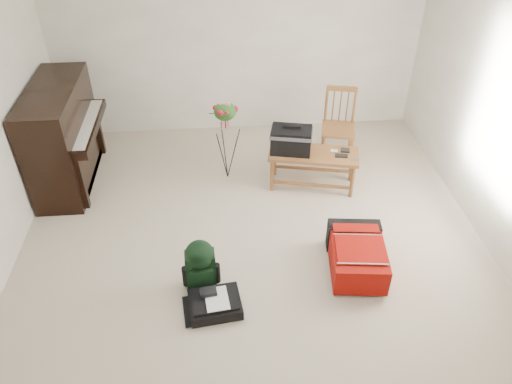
{
  "coord_description": "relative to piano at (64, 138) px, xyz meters",
  "views": [
    {
      "loc": [
        -0.31,
        -3.78,
        3.73
      ],
      "look_at": [
        0.04,
        0.35,
        0.58
      ],
      "focal_mm": 35.0,
      "sensor_mm": 36.0,
      "label": 1
    }
  ],
  "objects": [
    {
      "name": "red_suitcase",
      "position": [
        3.2,
        -1.81,
        -0.42
      ],
      "size": [
        0.61,
        0.84,
        0.34
      ],
      "rotation": [
        0.0,
        0.0,
        -0.12
      ],
      "color": "#A61107",
      "rests_on": "floor"
    },
    {
      "name": "bench",
      "position": [
        2.81,
        -0.4,
        -0.02
      ],
      "size": [
        1.14,
        0.65,
        0.83
      ],
      "rotation": [
        0.0,
        0.0,
        -0.22
      ],
      "color": "brown",
      "rests_on": "floor"
    },
    {
      "name": "floor",
      "position": [
        2.19,
        -1.6,
        -0.6
      ],
      "size": [
        5.0,
        5.5,
        0.01
      ],
      "primitive_type": "cube",
      "color": "beige",
      "rests_on": "ground"
    },
    {
      "name": "black_duffel",
      "position": [
        1.76,
        -2.27,
        -0.53
      ],
      "size": [
        0.52,
        0.44,
        0.2
      ],
      "rotation": [
        0.0,
        0.0,
        0.12
      ],
      "color": "black",
      "rests_on": "floor"
    },
    {
      "name": "wall_back",
      "position": [
        2.19,
        1.15,
        0.65
      ],
      "size": [
        5.0,
        0.04,
        2.5
      ],
      "primitive_type": "cube",
      "color": "white",
      "rests_on": "floor"
    },
    {
      "name": "flower_stand",
      "position": [
        1.96,
        -0.13,
        -0.07
      ],
      "size": [
        0.4,
        0.4,
        1.09
      ],
      "rotation": [
        0.0,
        0.0,
        -0.21
      ],
      "color": "black",
      "rests_on": "floor"
    },
    {
      "name": "green_backpack",
      "position": [
        1.63,
        -1.97,
        -0.29
      ],
      "size": [
        0.29,
        0.28,
        0.56
      ],
      "rotation": [
        0.0,
        0.0,
        0.06
      ],
      "color": "black",
      "rests_on": "floor"
    },
    {
      "name": "ceiling",
      "position": [
        2.19,
        -1.6,
        1.9
      ],
      "size": [
        5.0,
        5.5,
        0.01
      ],
      "primitive_type": "cube",
      "color": "white",
      "rests_on": "wall_back"
    },
    {
      "name": "piano",
      "position": [
        0.0,
        0.0,
        0.0
      ],
      "size": [
        0.71,
        1.5,
        1.25
      ],
      "color": "black",
      "rests_on": "floor"
    },
    {
      "name": "dining_chair",
      "position": [
        3.43,
        0.2,
        -0.12
      ],
      "size": [
        0.5,
        0.5,
        0.97
      ],
      "rotation": [
        0.0,
        0.0,
        -0.22
      ],
      "color": "brown",
      "rests_on": "floor"
    }
  ]
}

